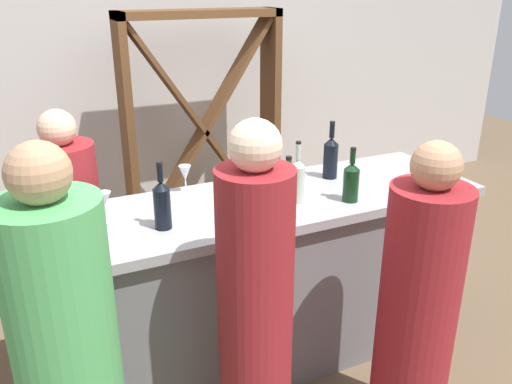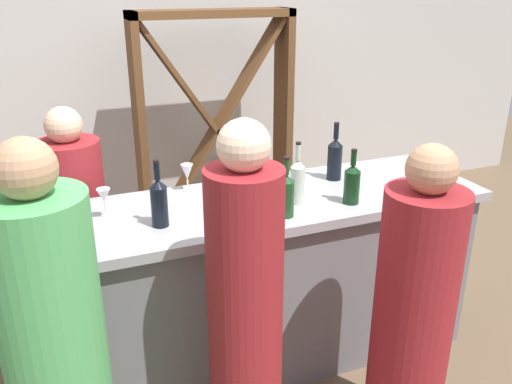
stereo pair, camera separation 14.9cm
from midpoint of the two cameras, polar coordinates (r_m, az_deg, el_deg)
The scene contains 16 objects.
ground_plane at distance 3.28m, azimuth -1.36°, elevation -17.16°, with size 12.00×12.00×0.00m, color brown.
back_wall at distance 4.70m, azimuth -12.78°, elevation 13.17°, with size 8.00×0.10×2.80m, color #BCB7B2.
bar_counter at distance 2.99m, azimuth -1.45°, elevation -9.70°, with size 2.48×0.72×0.99m.
wine_rack at distance 4.35m, azimuth -6.64°, elevation 6.53°, with size 1.27×0.28×1.85m.
wine_bottle_leftmost_near_black at distance 2.47m, azimuth -11.71°, elevation -1.23°, with size 0.08×0.08×0.32m.
wine_bottle_second_left_olive_green at distance 2.56m, azimuth 1.77°, elevation -0.17°, with size 0.08×0.08×0.30m.
wine_bottle_center_clear_pale at distance 2.71m, azimuth 2.87°, elevation 1.33°, with size 0.07×0.07×0.32m.
wine_bottle_second_right_dark_green at distance 2.76m, azimuth 8.61°, elevation 1.16°, with size 0.08×0.08×0.29m.
wine_bottle_rightmost_near_black at distance 3.07m, azimuth 6.60°, elevation 3.77°, with size 0.08×0.08×0.33m.
wine_glass_near_left at distance 2.47m, azimuth -21.63°, elevation -3.19°, with size 0.07×0.07×0.13m.
wine_glass_near_center at distance 2.60m, azimuth -17.46°, elevation -0.86°, with size 0.06×0.06×0.15m.
wine_glass_near_right at distance 2.88m, azimuth -9.06°, elevation 1.89°, with size 0.07×0.07×0.15m.
person_left_guest at distance 2.55m, azimuth 15.21°, elevation -12.07°, with size 0.36×0.36×1.47m.
person_center_guest at distance 2.16m, azimuth -21.18°, elevation -17.62°, with size 0.37×0.37×1.61m.
person_right_guest at distance 2.27m, azimuth -2.03°, elevation -13.54°, with size 0.39×0.39×1.60m.
person_server_behind at distance 3.30m, azimuth -20.21°, elevation -4.94°, with size 0.38×0.38×1.43m.
Camera 1 is at (-1.09, -2.31, 2.06)m, focal length 37.47 mm.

